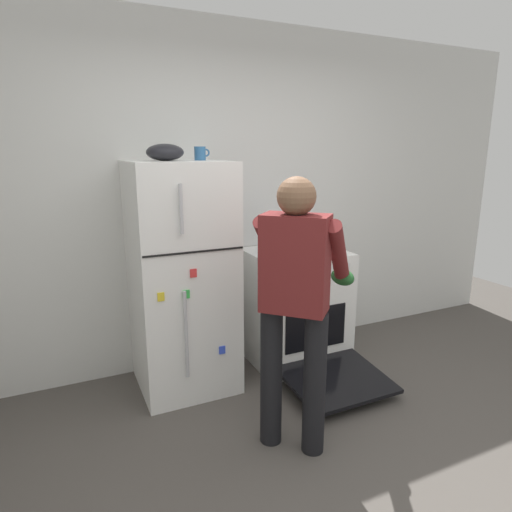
# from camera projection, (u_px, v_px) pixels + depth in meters

# --- Properties ---
(ground) EXTENTS (8.00, 8.00, 0.00)m
(ground) POSITION_uv_depth(u_px,v_px,m) (369.00, 508.00, 2.17)
(ground) COLOR #4C4742
(kitchen_wall_back) EXTENTS (6.00, 0.10, 2.70)m
(kitchen_wall_back) POSITION_uv_depth(u_px,v_px,m) (224.00, 198.00, 3.57)
(kitchen_wall_back) COLOR silver
(kitchen_wall_back) RESTS_ON ground
(refrigerator) EXTENTS (0.68, 0.72, 1.66)m
(refrigerator) POSITION_uv_depth(u_px,v_px,m) (182.00, 278.00, 3.16)
(refrigerator) COLOR white
(refrigerator) RESTS_ON ground
(stove_range) EXTENTS (0.76, 1.24, 0.94)m
(stove_range) POSITION_uv_depth(u_px,v_px,m) (296.00, 308.00, 3.63)
(stove_range) COLOR white
(stove_range) RESTS_ON ground
(person_cook) EXTENTS (0.69, 0.72, 1.60)m
(person_cook) POSITION_uv_depth(u_px,v_px,m) (296.00, 292.00, 2.45)
(person_cook) COLOR black
(person_cook) RESTS_ON ground
(red_pot) EXTENTS (0.32, 0.22, 0.12)m
(red_pot) POSITION_uv_depth(u_px,v_px,m) (282.00, 246.00, 3.40)
(red_pot) COLOR #19479E
(red_pot) RESTS_ON stove_range
(coffee_mug) EXTENTS (0.11, 0.08, 0.10)m
(coffee_mug) POSITION_uv_depth(u_px,v_px,m) (200.00, 153.00, 3.08)
(coffee_mug) COLOR #2D6093
(coffee_mug) RESTS_ON refrigerator
(mixing_bowl) EXTENTS (0.25, 0.25, 0.11)m
(mixing_bowl) POSITION_uv_depth(u_px,v_px,m) (165.00, 152.00, 2.92)
(mixing_bowl) COLOR black
(mixing_bowl) RESTS_ON refrigerator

